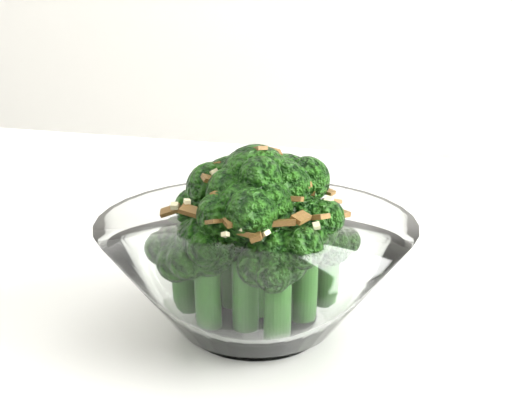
# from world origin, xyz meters

# --- Properties ---
(table) EXTENTS (1.21, 0.81, 0.75)m
(table) POSITION_xyz_m (-0.02, 0.04, 0.68)
(table) COLOR white
(table) RESTS_ON ground
(broccoli_dish) EXTENTS (0.19, 0.19, 0.12)m
(broccoli_dish) POSITION_xyz_m (0.21, -0.05, 0.80)
(broccoli_dish) COLOR white
(broccoli_dish) RESTS_ON table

